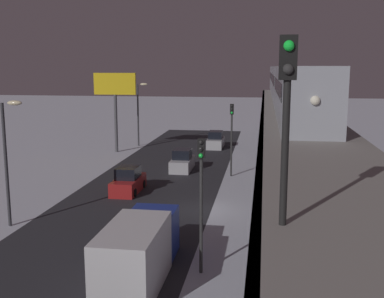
{
  "coord_description": "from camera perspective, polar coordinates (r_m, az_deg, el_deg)",
  "views": [
    {
      "loc": [
        -4.1,
        30.55,
        9.58
      ],
      "look_at": [
        2.34,
        -11.6,
        2.12
      ],
      "focal_mm": 44.13,
      "sensor_mm": 36.0,
      "label": 1
    }
  ],
  "objects": [
    {
      "name": "ground_plane",
      "position": [
        32.27,
        1.01,
        -7.34
      ],
      "size": [
        240.0,
        240.0,
        0.0
      ],
      "primitive_type": "plane",
      "color": "silver"
    },
    {
      "name": "avenue_asphalt",
      "position": [
        33.21,
        -7.19,
        -6.91
      ],
      "size": [
        11.0,
        80.14,
        0.01
      ],
      "primitive_type": "cube",
      "color": "#28282D",
      "rests_on": "ground_plane"
    },
    {
      "name": "elevated_railway",
      "position": [
        30.91,
        12.67,
        1.88
      ],
      "size": [
        5.0,
        80.14,
        6.21
      ],
      "color": "gray",
      "rests_on": "ground_plane"
    },
    {
      "name": "subway_train",
      "position": [
        49.63,
        11.42,
        7.89
      ],
      "size": [
        2.94,
        55.47,
        3.4
      ],
      "color": "#999EA8",
      "rests_on": "elevated_railway"
    },
    {
      "name": "rail_signal",
      "position": [
        9.96,
        11.39,
        6.03
      ],
      "size": [
        0.36,
        0.41,
        4.0
      ],
      "color": "black",
      "rests_on": "elevated_railway"
    },
    {
      "name": "sedan_red",
      "position": [
        36.88,
        -7.72,
        -3.97
      ],
      "size": [
        1.91,
        4.33,
        1.97
      ],
      "color": "#A51E1E",
      "rests_on": "ground_plane"
    },
    {
      "name": "sedan_silver",
      "position": [
        56.64,
        2.87,
        0.99
      ],
      "size": [
        1.8,
        4.34,
        1.97
      ],
      "rotation": [
        0.0,
        0.0,
        3.14
      ],
      "color": "#B2B2B7",
      "rests_on": "ground_plane"
    },
    {
      "name": "sedan_silver_2",
      "position": [
        44.2,
        -1.18,
        -1.54
      ],
      "size": [
        1.8,
        4.18,
        1.97
      ],
      "rotation": [
        0.0,
        0.0,
        3.14
      ],
      "color": "#B2B2B7",
      "rests_on": "ground_plane"
    },
    {
      "name": "box_truck",
      "position": [
        22.05,
        -6.39,
        -12.06
      ],
      "size": [
        2.4,
        7.4,
        2.8
      ],
      "color": "navy",
      "rests_on": "ground_plane"
    },
    {
      "name": "traffic_light_near",
      "position": [
        21.58,
        1.12,
        -4.52
      ],
      "size": [
        0.32,
        0.44,
        6.4
      ],
      "color": "#2D2D2D",
      "rests_on": "ground_plane"
    },
    {
      "name": "traffic_light_mid",
      "position": [
        41.28,
        4.81,
        2.39
      ],
      "size": [
        0.32,
        0.44,
        6.4
      ],
      "color": "#2D2D2D",
      "rests_on": "ground_plane"
    },
    {
      "name": "commercial_billboard",
      "position": [
        53.69,
        -9.29,
        6.86
      ],
      "size": [
        4.8,
        0.36,
        8.9
      ],
      "color": "#4C4C51",
      "rests_on": "ground_plane"
    },
    {
      "name": "street_lamp_near",
      "position": [
        29.96,
        -21.3,
        0.09
      ],
      "size": [
        1.35,
        0.44,
        7.65
      ],
      "color": "#38383D",
      "rests_on": "ground_plane"
    },
    {
      "name": "street_lamp_far",
      "position": [
        57.71,
        -6.34,
        5.12
      ],
      "size": [
        1.35,
        0.44,
        7.65
      ],
      "color": "#38383D",
      "rests_on": "ground_plane"
    }
  ]
}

